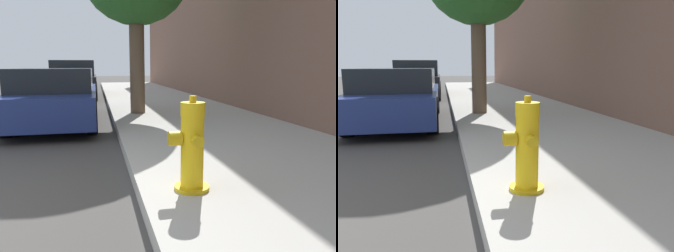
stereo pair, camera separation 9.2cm
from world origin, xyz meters
TOP-DOWN VIEW (x-y plane):
  - sidewalk_slab at (3.60, 0.00)m, footprint 3.34×40.00m
  - fire_hydrant at (2.39, 0.24)m, footprint 0.37×0.39m
  - parked_car_near at (0.75, 5.04)m, footprint 1.70×4.37m
  - parked_car_mid at (0.79, 10.97)m, footprint 1.70×4.28m

SIDE VIEW (x-z plane):
  - sidewalk_slab at x=3.60m, z-range 0.00..0.16m
  - fire_hydrant at x=2.39m, z-range 0.12..0.97m
  - parked_car_near at x=0.75m, z-range 0.00..1.20m
  - parked_car_mid at x=0.79m, z-range -0.03..1.42m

